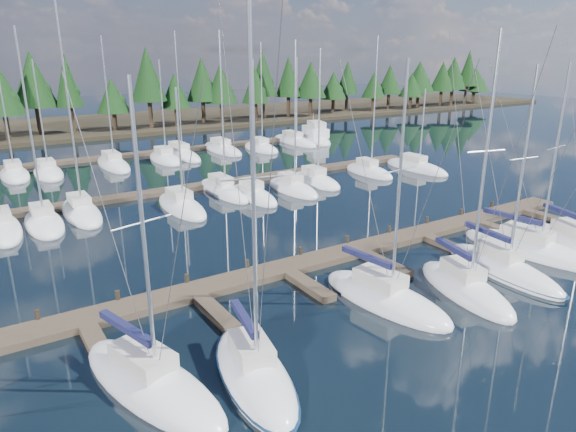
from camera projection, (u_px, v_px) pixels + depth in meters
ground at (268, 209)px, 45.13m from camera, size 260.00×260.00×0.00m
far_shore at (101, 125)px, 93.10m from camera, size 220.00×30.00×0.60m
main_dock at (362, 253)px, 34.94m from camera, size 44.00×6.13×0.90m
back_docks at (184, 166)px, 60.75m from camera, size 50.00×21.80×0.40m
front_sailboat_0 at (151, 382)px, 21.19m from camera, size 5.15×9.43×13.39m
front_sailboat_1 at (254, 373)px, 21.76m from camera, size 4.26×8.31×16.16m
front_sailboat_2 at (385, 297)px, 28.42m from camera, size 3.97×8.89×13.82m
front_sailboat_3 at (465, 288)px, 29.50m from camera, size 4.38×8.26×15.17m
front_sailboat_4 at (502, 268)px, 32.22m from camera, size 3.65×9.46×13.42m
front_sailboat_5 at (532, 249)px, 35.30m from camera, size 4.28×10.37×13.50m
front_sailboat_6 at (576, 244)px, 36.17m from camera, size 5.06×9.37×16.42m
back_sailboat_rows at (200, 172)px, 57.51m from camera, size 45.38×32.97×17.74m
motor_yacht_right at (315, 138)px, 78.54m from camera, size 6.03×10.64×5.06m
tree_line at (111, 88)px, 82.98m from camera, size 183.90×11.54×13.56m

